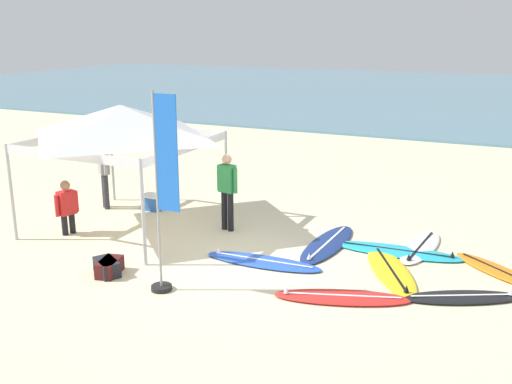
# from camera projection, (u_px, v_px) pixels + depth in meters

# --- Properties ---
(ground_plane) EXTENTS (80.00, 80.00, 0.00)m
(ground_plane) POSITION_uv_depth(u_px,v_px,m) (243.00, 258.00, 11.60)
(ground_plane) COLOR beige
(sea) EXTENTS (80.00, 36.00, 0.10)m
(sea) POSITION_uv_depth(u_px,v_px,m) (454.00, 94.00, 39.48)
(sea) COLOR #568499
(sea) RESTS_ON ground
(canopy_tent) EXTENTS (3.41, 3.41, 2.75)m
(canopy_tent) POSITION_uv_depth(u_px,v_px,m) (121.00, 122.00, 12.73)
(canopy_tent) COLOR #B7B7BC
(canopy_tent) RESTS_ON ground
(surfboard_blue) EXTENTS (2.34, 0.72, 0.19)m
(surfboard_blue) POSITION_uv_depth(u_px,v_px,m) (263.00, 261.00, 11.33)
(surfboard_blue) COLOR blue
(surfboard_blue) RESTS_ON ground
(surfboard_yellow) EXTENTS (1.69, 2.44, 0.19)m
(surfboard_yellow) POSITION_uv_depth(u_px,v_px,m) (391.00, 271.00, 10.91)
(surfboard_yellow) COLOR yellow
(surfboard_yellow) RESTS_ON ground
(surfboard_white) EXTENTS (0.75, 2.18, 0.19)m
(surfboard_white) POSITION_uv_depth(u_px,v_px,m) (420.00, 247.00, 12.06)
(surfboard_white) COLOR white
(surfboard_white) RESTS_ON ground
(surfboard_black) EXTENTS (2.03, 1.40, 0.19)m
(surfboard_black) POSITION_uv_depth(u_px,v_px,m) (462.00, 297.00, 9.84)
(surfboard_black) COLOR black
(surfboard_black) RESTS_ON ground
(surfboard_navy) EXTENTS (0.75, 2.52, 0.19)m
(surfboard_navy) POSITION_uv_depth(u_px,v_px,m) (327.00, 244.00, 12.25)
(surfboard_navy) COLOR navy
(surfboard_navy) RESTS_ON ground
(surfboard_orange) EXTENTS (1.83, 1.62, 0.19)m
(surfboard_orange) POSITION_uv_depth(u_px,v_px,m) (497.00, 270.00, 10.91)
(surfboard_orange) COLOR orange
(surfboard_orange) RESTS_ON ground
(surfboard_red) EXTENTS (2.34, 1.31, 0.19)m
(surfboard_red) POSITION_uv_depth(u_px,v_px,m) (342.00, 297.00, 9.84)
(surfboard_red) COLOR red
(surfboard_red) RESTS_ON ground
(surfboard_cyan) EXTENTS (2.59, 0.81, 0.19)m
(surfboard_cyan) POSITION_uv_depth(u_px,v_px,m) (397.00, 251.00, 11.85)
(surfboard_cyan) COLOR #23B2CC
(surfboard_cyan) RESTS_ON ground
(person_green) EXTENTS (0.54, 0.29, 1.71)m
(person_green) POSITION_uv_depth(u_px,v_px,m) (227.00, 187.00, 12.93)
(person_green) COLOR black
(person_green) RESTS_ON ground
(person_grey) EXTENTS (0.44, 0.40, 1.71)m
(person_grey) POSITION_uv_depth(u_px,v_px,m) (104.00, 169.00, 14.54)
(person_grey) COLOR #2D2D33
(person_grey) RESTS_ON ground
(person_red) EXTENTS (0.32, 0.53, 1.20)m
(person_red) POSITION_uv_depth(u_px,v_px,m) (67.00, 205.00, 12.77)
(person_red) COLOR black
(person_red) RESTS_ON ground
(banner_flag) EXTENTS (0.60, 0.36, 3.40)m
(banner_flag) POSITION_uv_depth(u_px,v_px,m) (163.00, 203.00, 9.73)
(banner_flag) COLOR #99999E
(banner_flag) RESTS_ON ground
(gear_bag_near_tent) EXTENTS (0.45, 0.66, 0.28)m
(gear_bag_near_tent) POSITION_uv_depth(u_px,v_px,m) (110.00, 267.00, 10.80)
(gear_bag_near_tent) COLOR #4C1919
(gear_bag_near_tent) RESTS_ON ground
(gear_bag_by_pole) EXTENTS (0.68, 0.59, 0.28)m
(gear_bag_by_pole) POSITION_uv_depth(u_px,v_px,m) (107.00, 267.00, 10.80)
(gear_bag_by_pole) COLOR #232328
(gear_bag_by_pole) RESTS_ON ground
(cooler_box) EXTENTS (0.50, 0.36, 0.39)m
(cooler_box) POSITION_uv_depth(u_px,v_px,m) (153.00, 202.00, 14.60)
(cooler_box) COLOR #2D60B7
(cooler_box) RESTS_ON ground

